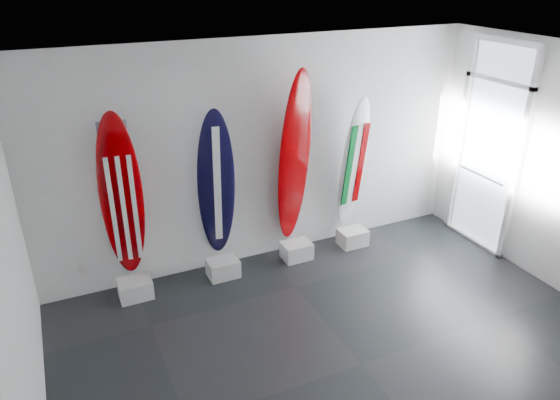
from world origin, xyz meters
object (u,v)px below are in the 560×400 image
surfboard_usa (122,198)px  surfboard_swiss (295,159)px  surfboard_navy (216,186)px  surfboard_italy (353,165)px

surfboard_usa → surfboard_swiss: 2.23m
surfboard_usa → surfboard_navy: 1.14m
surfboard_usa → surfboard_swiss: (2.23, 0.00, 0.13)m
surfboard_usa → surfboard_italy: (3.14, 0.00, -0.09)m
surfboard_navy → surfboard_usa: bearing=-169.1°
surfboard_usa → surfboard_navy: size_ratio=1.04×
surfboard_navy → surfboard_italy: bearing=10.9°
surfboard_navy → surfboard_swiss: surfboard_swiss is taller
surfboard_navy → surfboard_italy: size_ratio=1.04×
surfboard_italy → surfboard_usa: bearing=170.2°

